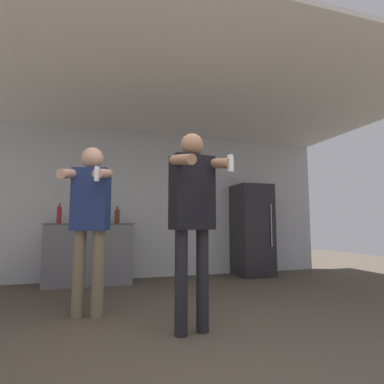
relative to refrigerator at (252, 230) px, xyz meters
name	(u,v)px	position (x,y,z in m)	size (l,w,h in m)	color
ground_plane	(200,364)	(-1.99, -2.97, -0.82)	(14.00, 14.00, 0.00)	#4C4238
wall_back	(141,204)	(-1.99, 0.34, 0.46)	(7.00, 0.06, 2.55)	#B2B7BC
ceiling_slab	(159,94)	(-1.99, -1.33, 1.76)	(7.00, 3.80, 0.05)	silver
refrigerator	(252,230)	(0.00, 0.00, 0.00)	(0.63, 0.66, 1.64)	#262628
counter	(90,253)	(-2.80, 0.03, -0.35)	(1.31, 0.60, 0.93)	slate
bottle_dark_rum	(107,218)	(-2.57, -0.05, 0.20)	(0.08, 0.08, 0.24)	#563314
bottle_red_label	(99,217)	(-2.68, -0.05, 0.21)	(0.09, 0.09, 0.28)	maroon
bottle_clear_vodka	(117,216)	(-2.41, -0.05, 0.23)	(0.08, 0.08, 0.30)	#563314
bottle_tall_gin	(59,215)	(-3.26, -0.05, 0.24)	(0.07, 0.07, 0.33)	maroon
bottle_brown_liquor	(84,217)	(-2.90, -0.05, 0.21)	(0.07, 0.07, 0.26)	#194723
person_woman_foreground	(193,207)	(-1.88, -2.44, 0.25)	(0.50, 0.52, 1.74)	black
person_man_side	(90,213)	(-2.76, -1.71, 0.21)	(0.52, 0.55, 1.73)	#75664C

